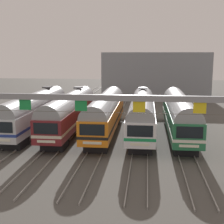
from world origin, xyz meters
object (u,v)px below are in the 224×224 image
object	(u,v)px
commuter_train_maroon	(70,111)
commuter_train_white	(142,112)
commuter_train_silver	(35,110)
commuter_train_green	(179,113)
commuter_train_orange	(105,112)
catenary_gantry	(81,111)

from	to	relation	value
commuter_train_maroon	commuter_train_white	xyz separation A→B (m)	(8.57, 0.00, 0.00)
commuter_train_silver	commuter_train_maroon	bearing A→B (deg)	0.00
commuter_train_silver	commuter_train_white	world-z (taller)	same
commuter_train_silver	commuter_train_green	distance (m)	17.13
commuter_train_orange	catenary_gantry	size ratio (longest dim) A/B	0.81
commuter_train_silver	commuter_train_maroon	xyz separation A→B (m)	(4.28, 0.00, 0.00)
commuter_train_maroon	commuter_train_green	xyz separation A→B (m)	(12.85, -0.00, -0.00)
commuter_train_silver	commuter_train_white	distance (m)	12.85
commuter_train_silver	commuter_train_orange	distance (m)	8.57
commuter_train_orange	commuter_train_white	bearing A→B (deg)	0.06
commuter_train_white	commuter_train_maroon	bearing A→B (deg)	180.00
commuter_train_silver	commuter_train_orange	xyz separation A→B (m)	(8.57, -0.00, -0.00)
commuter_train_maroon	commuter_train_green	bearing A→B (deg)	-0.02
commuter_train_silver	commuter_train_maroon	size ratio (longest dim) A/B	1.00
commuter_train_maroon	commuter_train_orange	bearing A→B (deg)	-0.06
commuter_train_silver	catenary_gantry	xyz separation A→B (m)	(8.57, -13.50, 2.58)
commuter_train_orange	commuter_train_white	world-z (taller)	commuter_train_white
commuter_train_green	catenary_gantry	world-z (taller)	catenary_gantry
commuter_train_silver	catenary_gantry	world-z (taller)	catenary_gantry
commuter_train_silver	catenary_gantry	bearing A→B (deg)	-57.60
commuter_train_orange	commuter_train_green	xyz separation A→B (m)	(8.57, 0.00, 0.00)
commuter_train_maroon	commuter_train_orange	xyz separation A→B (m)	(4.28, -0.00, -0.00)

